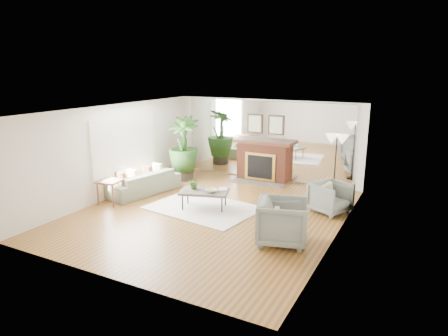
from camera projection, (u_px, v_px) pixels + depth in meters
The scene contains 18 objects.
ground at pixel (211, 213), 9.72m from camera, with size 7.00×7.00×0.00m, color brown.
wall_left at pixel (114, 151), 10.76m from camera, with size 0.02×7.00×2.50m, color silver.
wall_right at pixel (339, 179), 8.07m from camera, with size 0.02×7.00×2.50m, color silver.
wall_back at pixel (266, 140), 12.41m from camera, with size 6.00×0.02×2.50m, color silver.
mirror_panel at pixel (266, 140), 12.40m from camera, with size 5.40×0.04×2.40m, color silver.
window_panel at pixel (125, 145), 11.07m from camera, with size 0.04×2.40×1.50m, color #B2E09E.
fireplace at pixel (262, 160), 12.36m from camera, with size 1.85×0.83×2.05m.
area_rug at pixel (203, 208), 10.03m from camera, with size 2.60×1.85×0.03m, color white.
coffee_table at pixel (204, 192), 9.91m from camera, with size 1.34×1.02×0.47m.
sofa at pixel (144, 183), 11.17m from camera, with size 2.14×0.84×0.63m, color gray.
armchair_back at pixel (330, 198), 9.67m from camera, with size 0.81×0.83×0.76m, color slate.
armchair_front at pixel (282, 222), 7.96m from camera, with size 0.96×0.99×0.90m, color slate.
side_table at pixel (110, 184), 10.26m from camera, with size 0.64×0.64×0.63m.
potted_ficus at pixel (183, 146), 12.37m from camera, with size 1.15×1.15×1.99m.
floor_lamp at pixel (337, 145), 10.08m from camera, with size 0.59×0.33×1.81m.
tabletop_plant at pixel (194, 183), 9.99m from camera, with size 0.29×0.25×0.32m, color #305820.
fruit_bowl at pixel (211, 191), 9.77m from camera, with size 0.28×0.28×0.07m, color brown.
book at pixel (219, 189), 10.00m from camera, with size 0.20×0.27×0.02m, color brown.
Camera 1 is at (4.53, -7.97, 3.44)m, focal length 32.00 mm.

